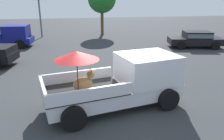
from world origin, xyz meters
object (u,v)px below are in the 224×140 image
Objects in this scene: pickup_truck_red at (5,37)px; motel_sign at (39,5)px; pickup_truck_main at (124,81)px; parked_sedan_near at (196,39)px.

motel_sign reaches higher than pickup_truck_red.
pickup_truck_main reaches higher than pickup_truck_red.
pickup_truck_main is 12.33m from parked_sedan_near.
pickup_truck_main is 1.16× the size of parked_sedan_near.
motel_sign reaches higher than pickup_truck_main.
pickup_truck_main is at bearing 60.15° from parked_sedan_near.
motel_sign is (-4.77, 16.72, 2.32)m from pickup_truck_main.
pickup_truck_red is 1.05× the size of motel_sign.
parked_sedan_near is 0.98× the size of motel_sign.
parked_sedan_near is at bearing -6.90° from pickup_truck_red.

